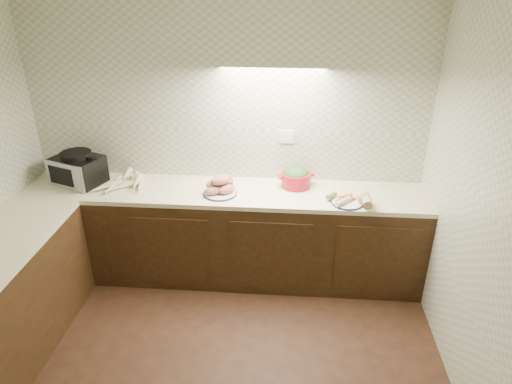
# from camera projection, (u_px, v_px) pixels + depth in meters

# --- Properties ---
(room) EXTENTS (3.60, 3.60, 2.60)m
(room) POSITION_uv_depth(u_px,v_px,m) (178.00, 192.00, 2.41)
(room) COLOR black
(room) RESTS_ON ground
(counter) EXTENTS (3.60, 3.60, 0.90)m
(counter) POSITION_uv_depth(u_px,v_px,m) (124.00, 284.00, 3.59)
(counter) COLOR black
(counter) RESTS_ON ground
(toaster_oven) EXTENTS (0.51, 0.45, 0.30)m
(toaster_oven) POSITION_uv_depth(u_px,v_px,m) (78.00, 169.00, 4.15)
(toaster_oven) COLOR black
(toaster_oven) RESTS_ON counter
(parsnip_pile) EXTENTS (0.46, 0.43, 0.08)m
(parsnip_pile) POSITION_uv_depth(u_px,v_px,m) (132.00, 179.00, 4.20)
(parsnip_pile) COLOR beige
(parsnip_pile) RESTS_ON counter
(sweet_potato_plate) EXTENTS (0.30, 0.30, 0.18)m
(sweet_potato_plate) POSITION_uv_depth(u_px,v_px,m) (220.00, 186.00, 3.98)
(sweet_potato_plate) COLOR #141B41
(sweet_potato_plate) RESTS_ON counter
(onion_bowl) EXTENTS (0.14, 0.14, 0.11)m
(onion_bowl) POSITION_uv_depth(u_px,v_px,m) (225.00, 181.00, 4.16)
(onion_bowl) COLOR black
(onion_bowl) RESTS_ON counter
(dutch_oven) EXTENTS (0.34, 0.34, 0.19)m
(dutch_oven) POSITION_uv_depth(u_px,v_px,m) (296.00, 177.00, 4.11)
(dutch_oven) COLOR #B21223
(dutch_oven) RESTS_ON counter
(veg_plate) EXTENTS (0.40, 0.28, 0.13)m
(veg_plate) POSITION_uv_depth(u_px,v_px,m) (354.00, 199.00, 3.82)
(veg_plate) COLOR #141B41
(veg_plate) RESTS_ON counter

